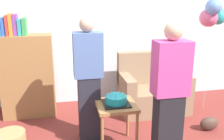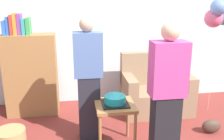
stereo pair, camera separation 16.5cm
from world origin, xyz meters
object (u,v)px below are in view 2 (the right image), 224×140
couch (155,91)px  side_table (115,111)px  person_blowing_candles (89,80)px  bookshelf (31,73)px  person_holding_cake (166,100)px  birthday_cake (115,100)px  balloon_bunch (218,15)px  handbag (211,126)px

couch → side_table: couch is taller
person_blowing_candles → side_table: bearing=-61.9°
bookshelf → person_holding_cake: 2.34m
couch → person_blowing_candles: bearing=-147.6°
bookshelf → side_table: bearing=-45.2°
birthday_cake → person_holding_cake: 0.71m
couch → person_holding_cake: person_holding_cake is taller
person_blowing_candles → birthday_cake: bearing=-61.9°
couch → bookshelf: (-2.01, 0.19, 0.35)m
side_table → birthday_cake: birthday_cake is taller
person_blowing_candles → balloon_bunch: 2.27m
birthday_cake → balloon_bunch: bearing=26.7°
balloon_bunch → person_holding_cake: bearing=-133.0°
side_table → handbag: size_ratio=2.10×
side_table → bookshelf: bearing=134.8°
person_blowing_candles → handbag: bearing=-25.6°
handbag → side_table: bearing=-174.7°
side_table → person_blowing_candles: bearing=139.4°
bookshelf → side_table: bookshelf is taller
person_blowing_candles → handbag: size_ratio=5.82×
birthday_cake → person_holding_cake: bearing=-48.4°
handbag → balloon_bunch: balloon_bunch is taller
person_holding_cake → balloon_bunch: size_ratio=0.89×
bookshelf → balloon_bunch: balloon_bunch is taller
handbag → balloon_bunch: (0.36, 0.75, 1.48)m
person_holding_cake → bookshelf: bearing=-15.8°
birthday_cake → handbag: birthday_cake is taller
person_blowing_candles → balloon_bunch: size_ratio=0.89×
person_blowing_candles → balloon_bunch: bearing=-4.4°
side_table → handbag: 1.46m
couch → balloon_bunch: 1.54m
person_blowing_candles → handbag: (1.70, -0.13, -0.73)m
birthday_cake → person_blowing_candles: size_ratio=0.20×
handbag → person_blowing_candles: bearing=175.7°
couch → person_holding_cake: (-0.39, -1.50, 0.49)m
side_table → person_holding_cake: (0.45, -0.51, 0.33)m
bookshelf → handbag: 2.83m
person_blowing_candles → handbag: person_blowing_candles is taller
handbag → person_holding_cake: bearing=-145.8°
person_holding_cake → balloon_bunch: 2.05m
balloon_bunch → couch: bearing=173.5°
bookshelf → person_holding_cake: person_holding_cake is taller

